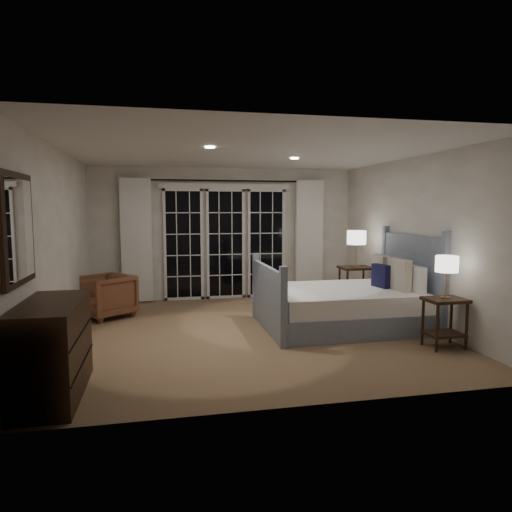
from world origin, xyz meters
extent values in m
plane|color=#93784F|center=(0.00, 0.00, 0.00)|extent=(5.00, 5.00, 0.00)
plane|color=silver|center=(0.00, 0.00, 2.50)|extent=(5.00, 5.00, 0.00)
cube|color=white|center=(-2.50, 0.00, 1.25)|extent=(0.02, 5.00, 2.50)
cube|color=white|center=(2.50, 0.00, 1.25)|extent=(0.02, 5.00, 2.50)
cube|color=white|center=(0.00, 2.50, 1.25)|extent=(5.00, 0.02, 2.50)
cube|color=white|center=(0.00, -2.50, 1.25)|extent=(5.00, 0.02, 2.50)
cube|color=black|center=(-0.80, 2.47, 1.05)|extent=(0.66, 0.02, 2.02)
cube|color=black|center=(0.00, 2.47, 1.05)|extent=(0.66, 0.02, 2.02)
cube|color=black|center=(0.80, 2.47, 1.05)|extent=(0.66, 0.02, 2.02)
cube|color=white|center=(0.00, 2.46, 2.15)|extent=(2.50, 0.04, 0.10)
cylinder|color=black|center=(0.00, 2.40, 2.25)|extent=(3.50, 0.03, 0.03)
cube|color=white|center=(-1.65, 2.38, 1.15)|extent=(0.55, 0.10, 2.25)
cube|color=white|center=(1.65, 2.38, 1.15)|extent=(0.55, 0.10, 2.25)
cylinder|color=white|center=(0.80, 0.60, 2.49)|extent=(0.12, 0.12, 0.01)
cylinder|color=white|center=(-0.60, -0.40, 2.49)|extent=(0.12, 0.12, 0.01)
cube|color=gray|center=(1.35, -0.02, 0.15)|extent=(2.10, 1.64, 0.31)
cube|color=white|center=(1.35, -0.02, 0.44)|extent=(2.04, 1.58, 0.26)
cube|color=gray|center=(2.46, -0.02, 0.67)|extent=(0.06, 1.64, 1.33)
cube|color=gray|center=(0.24, -0.02, 0.46)|extent=(0.06, 1.64, 0.92)
cube|color=white|center=(2.26, -0.34, 0.74)|extent=(0.14, 0.60, 0.36)
cube|color=white|center=(2.26, 0.30, 0.74)|extent=(0.14, 0.60, 0.36)
cube|color=#C0B49E|center=(2.10, -0.30, 0.79)|extent=(0.16, 0.46, 0.45)
cube|color=#C0B49E|center=(2.10, 0.26, 0.79)|extent=(0.16, 0.46, 0.45)
cube|color=#151439|center=(1.96, -0.02, 0.73)|extent=(0.15, 0.35, 0.34)
cube|color=#331C11|center=(2.21, -1.23, 0.60)|extent=(0.48, 0.38, 0.04)
cube|color=#331C11|center=(2.21, -1.23, 0.17)|extent=(0.44, 0.34, 0.03)
cylinder|color=#331C11|center=(2.01, -1.39, 0.30)|extent=(0.04, 0.04, 0.59)
cylinder|color=#331C11|center=(2.41, -1.39, 0.30)|extent=(0.04, 0.04, 0.59)
cylinder|color=#331C11|center=(2.01, -1.08, 0.30)|extent=(0.04, 0.04, 0.59)
cylinder|color=#331C11|center=(2.41, -1.08, 0.30)|extent=(0.04, 0.04, 0.59)
cube|color=#331C11|center=(2.13, 1.23, 0.69)|extent=(0.55, 0.44, 0.04)
cube|color=#331C11|center=(2.13, 1.23, 0.20)|extent=(0.50, 0.40, 0.03)
cylinder|color=#331C11|center=(1.90, 1.05, 0.34)|extent=(0.04, 0.04, 0.68)
cylinder|color=#331C11|center=(2.36, 1.05, 0.34)|extent=(0.04, 0.04, 0.68)
cylinder|color=#331C11|center=(1.90, 1.40, 0.34)|extent=(0.04, 0.04, 0.68)
cylinder|color=#331C11|center=(2.36, 1.40, 0.34)|extent=(0.04, 0.04, 0.68)
cylinder|color=#AE7C45|center=(2.21, -1.23, 0.63)|extent=(0.12, 0.12, 0.02)
cylinder|color=#AE7C45|center=(2.21, -1.23, 0.80)|extent=(0.02, 0.02, 0.31)
cylinder|color=white|center=(2.21, -1.23, 1.05)|extent=(0.27, 0.27, 0.20)
cylinder|color=#AE7C45|center=(2.13, 1.23, 0.72)|extent=(0.12, 0.12, 0.02)
cylinder|color=#AE7C45|center=(2.13, 1.23, 0.92)|extent=(0.02, 0.02, 0.37)
cylinder|color=white|center=(2.13, 1.23, 1.23)|extent=(0.33, 0.33, 0.24)
imported|color=brown|center=(-2.10, 1.31, 0.34)|extent=(1.04, 1.04, 0.69)
cube|color=#331C11|center=(-2.23, -1.80, 0.44)|extent=(0.52, 1.25, 0.88)
cube|color=black|center=(-1.97, -1.80, 0.29)|extent=(0.01, 1.23, 0.01)
cube|color=black|center=(-1.97, -1.80, 0.58)|extent=(0.01, 1.23, 0.01)
cube|color=#331C11|center=(-2.47, -1.80, 1.55)|extent=(0.04, 0.85, 1.00)
cube|color=white|center=(-2.44, -1.80, 1.55)|extent=(0.01, 0.73, 0.88)
camera|label=1|loc=(-1.24, -6.18, 1.74)|focal=32.00mm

